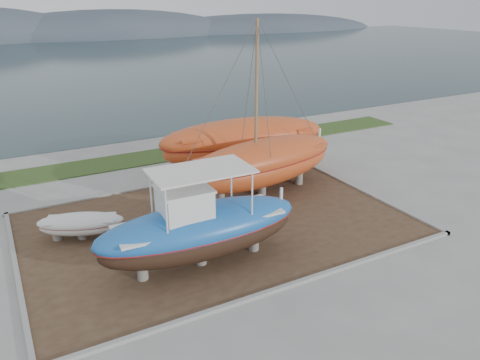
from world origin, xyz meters
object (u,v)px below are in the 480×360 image
blue_caique (200,219)px  white_dinghy (81,227)px  orange_sailboat (264,112)px  orange_bare_hull (244,148)px

blue_caique → white_dinghy: (-3.93, 4.65, -1.51)m
blue_caique → orange_sailboat: bearing=41.4°
white_dinghy → orange_bare_hull: 11.30m
blue_caique → white_dinghy: 6.27m
orange_bare_hull → white_dinghy: bearing=-153.7°
blue_caique → orange_bare_hull: bearing=52.9°
white_dinghy → blue_caique: bearing=-27.6°
orange_sailboat → orange_bare_hull: (0.68, 3.36, -3.00)m
blue_caique → orange_sailboat: size_ratio=0.89×
blue_caique → orange_sailboat: orange_sailboat is taller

